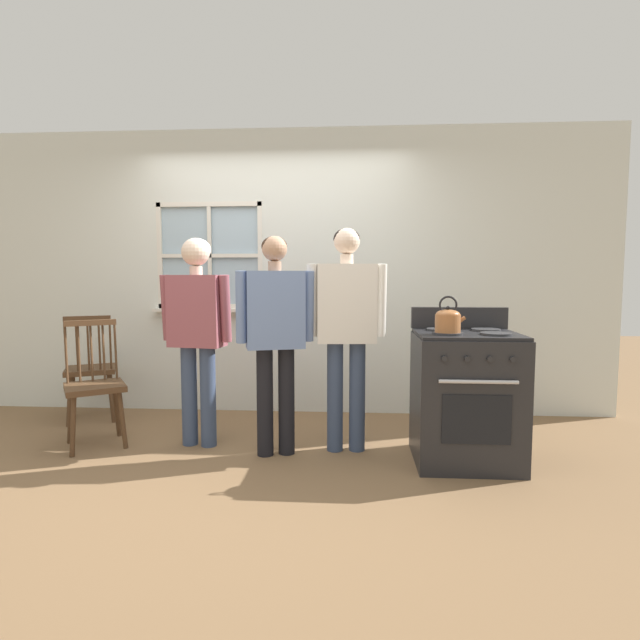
{
  "coord_description": "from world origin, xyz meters",
  "views": [
    {
      "loc": [
        0.74,
        -3.38,
        1.31
      ],
      "look_at": [
        0.5,
        0.22,
        1.0
      ],
      "focal_mm": 28.0,
      "sensor_mm": 36.0,
      "label": 1
    }
  ],
  "objects_px": {
    "potted_plant": "(215,300)",
    "person_adult_right": "(346,318)",
    "chair_near_wall": "(95,387)",
    "chair_by_window": "(90,371)",
    "kettle": "(448,320)",
    "stove": "(466,396)",
    "person_teen_center": "(275,325)",
    "person_elderly_left": "(197,320)"
  },
  "relations": [
    {
      "from": "potted_plant",
      "to": "chair_by_window",
      "type": "bearing_deg",
      "value": -161.65
    },
    {
      "from": "chair_near_wall",
      "to": "potted_plant",
      "type": "relative_size",
      "value": 3.88
    },
    {
      "from": "kettle",
      "to": "chair_by_window",
      "type": "bearing_deg",
      "value": 162.78
    },
    {
      "from": "person_elderly_left",
      "to": "stove",
      "type": "xyz_separation_m",
      "value": [
        1.99,
        -0.2,
        -0.51
      ]
    },
    {
      "from": "kettle",
      "to": "potted_plant",
      "type": "height_order",
      "value": "potted_plant"
    },
    {
      "from": "kettle",
      "to": "potted_plant",
      "type": "bearing_deg",
      "value": 146.61
    },
    {
      "from": "chair_near_wall",
      "to": "person_elderly_left",
      "type": "bearing_deg",
      "value": -29.7
    },
    {
      "from": "person_elderly_left",
      "to": "person_adult_right",
      "type": "relative_size",
      "value": 0.96
    },
    {
      "from": "person_adult_right",
      "to": "kettle",
      "type": "distance_m",
      "value": 0.75
    },
    {
      "from": "chair_by_window",
      "to": "person_adult_right",
      "type": "relative_size",
      "value": 0.58
    },
    {
      "from": "person_elderly_left",
      "to": "person_teen_center",
      "type": "bearing_deg",
      "value": -5.65
    },
    {
      "from": "person_elderly_left",
      "to": "person_adult_right",
      "type": "height_order",
      "value": "person_adult_right"
    },
    {
      "from": "chair_near_wall",
      "to": "kettle",
      "type": "distance_m",
      "value": 2.71
    },
    {
      "from": "potted_plant",
      "to": "chair_near_wall",
      "type": "bearing_deg",
      "value": -123.85
    },
    {
      "from": "chair_by_window",
      "to": "kettle",
      "type": "xyz_separation_m",
      "value": [
        3.03,
        -0.94,
        0.57
      ]
    },
    {
      "from": "chair_by_window",
      "to": "person_adult_right",
      "type": "height_order",
      "value": "person_adult_right"
    },
    {
      "from": "person_adult_right",
      "to": "stove",
      "type": "height_order",
      "value": "person_adult_right"
    },
    {
      "from": "person_elderly_left",
      "to": "kettle",
      "type": "relative_size",
      "value": 6.5
    },
    {
      "from": "chair_by_window",
      "to": "stove",
      "type": "relative_size",
      "value": 0.9
    },
    {
      "from": "chair_by_window",
      "to": "person_elderly_left",
      "type": "bearing_deg",
      "value": 127.74
    },
    {
      "from": "chair_by_window",
      "to": "person_adult_right",
      "type": "distance_m",
      "value": 2.49
    },
    {
      "from": "person_teen_center",
      "to": "potted_plant",
      "type": "bearing_deg",
      "value": 107.99
    },
    {
      "from": "chair_near_wall",
      "to": "stove",
      "type": "relative_size",
      "value": 0.9
    },
    {
      "from": "chair_by_window",
      "to": "person_elderly_left",
      "type": "distance_m",
      "value": 1.44
    },
    {
      "from": "chair_by_window",
      "to": "potted_plant",
      "type": "relative_size",
      "value": 3.88
    },
    {
      "from": "chair_near_wall",
      "to": "kettle",
      "type": "xyz_separation_m",
      "value": [
        2.64,
        -0.28,
        0.57
      ]
    },
    {
      "from": "person_elderly_left",
      "to": "person_teen_center",
      "type": "xyz_separation_m",
      "value": [
        0.63,
        -0.16,
        -0.02
      ]
    },
    {
      "from": "chair_near_wall",
      "to": "person_elderly_left",
      "type": "relative_size",
      "value": 0.61
    },
    {
      "from": "person_adult_right",
      "to": "stove",
      "type": "relative_size",
      "value": 1.54
    },
    {
      "from": "person_teen_center",
      "to": "stove",
      "type": "xyz_separation_m",
      "value": [
        1.36,
        -0.04,
        -0.49
      ]
    },
    {
      "from": "chair_near_wall",
      "to": "potted_plant",
      "type": "xyz_separation_m",
      "value": [
        0.68,
        1.01,
        0.63
      ]
    },
    {
      "from": "person_teen_center",
      "to": "chair_by_window",
      "type": "bearing_deg",
      "value": 141.14
    },
    {
      "from": "chair_near_wall",
      "to": "person_teen_center",
      "type": "relative_size",
      "value": 0.61
    },
    {
      "from": "chair_near_wall",
      "to": "kettle",
      "type": "relative_size",
      "value": 3.94
    },
    {
      "from": "stove",
      "to": "person_elderly_left",
      "type": "bearing_deg",
      "value": 174.13
    },
    {
      "from": "potted_plant",
      "to": "person_adult_right",
      "type": "bearing_deg",
      "value": -38.01
    },
    {
      "from": "stove",
      "to": "kettle",
      "type": "xyz_separation_m",
      "value": [
        -0.16,
        -0.13,
        0.55
      ]
    },
    {
      "from": "kettle",
      "to": "potted_plant",
      "type": "xyz_separation_m",
      "value": [
        -1.96,
        1.29,
        0.07
      ]
    },
    {
      "from": "chair_by_window",
      "to": "kettle",
      "type": "distance_m",
      "value": 3.22
    },
    {
      "from": "person_adult_right",
      "to": "potted_plant",
      "type": "xyz_separation_m",
      "value": [
        -1.27,
        1.0,
        0.08
      ]
    },
    {
      "from": "chair_by_window",
      "to": "potted_plant",
      "type": "distance_m",
      "value": 1.29
    },
    {
      "from": "chair_by_window",
      "to": "stove",
      "type": "bearing_deg",
      "value": 140.27
    }
  ]
}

